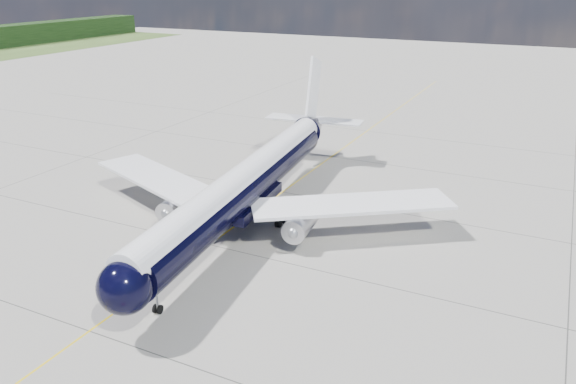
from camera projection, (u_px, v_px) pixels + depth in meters
name	position (u px, v px, depth m)	size (l,w,h in m)	color
ground	(301.00, 179.00, 68.42)	(320.00, 320.00, 0.00)	#99968E
taxiway_centerline	(282.00, 192.00, 64.23)	(0.16, 160.00, 0.01)	yellow
main_airliner	(250.00, 181.00, 55.06)	(39.17, 47.97, 13.86)	black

